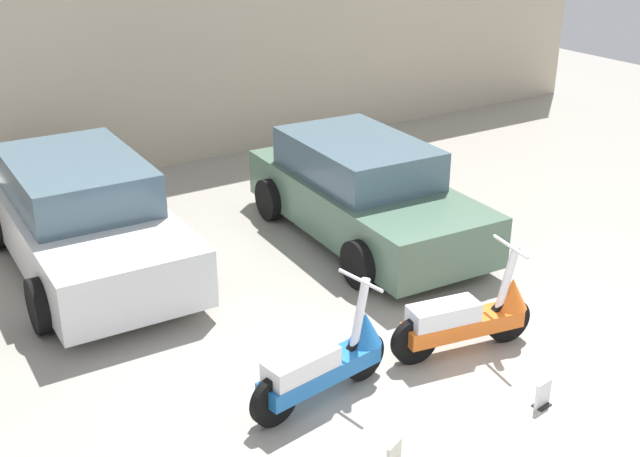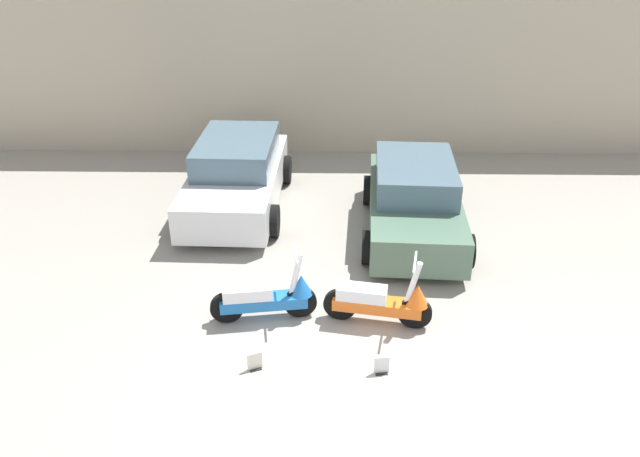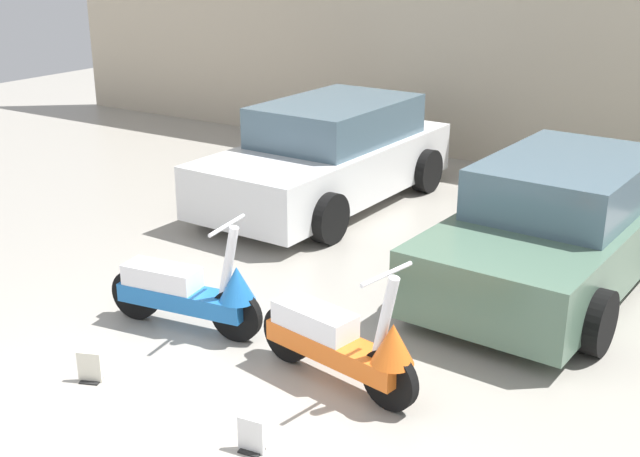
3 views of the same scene
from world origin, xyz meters
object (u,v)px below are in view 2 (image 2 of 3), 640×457
object	(u,v)px
car_rear_left	(237,175)
placard_near_left_scooter	(255,362)
scooter_front_right	(382,301)
placard_near_right_scooter	(382,366)
scooter_front_left	(268,296)
car_rear_center	(414,200)

from	to	relation	value
car_rear_left	placard_near_left_scooter	world-z (taller)	car_rear_left
scooter_front_right	car_rear_left	world-z (taller)	car_rear_left
placard_near_left_scooter	placard_near_right_scooter	size ratio (longest dim) A/B	1.00
scooter_front_left	scooter_front_right	distance (m)	1.67
scooter_front_right	placard_near_left_scooter	xyz separation A→B (m)	(-1.75, -1.05, -0.28)
car_rear_center	placard_near_right_scooter	world-z (taller)	car_rear_center
scooter_front_left	scooter_front_right	size ratio (longest dim) A/B	0.99
car_rear_center	placard_near_left_scooter	world-z (taller)	car_rear_center
placard_near_right_scooter	car_rear_center	bearing A→B (deg)	77.95
scooter_front_left	placard_near_left_scooter	size ratio (longest dim) A/B	6.03
scooter_front_left	placard_near_left_scooter	bearing A→B (deg)	-102.75
scooter_front_right	placard_near_right_scooter	bearing A→B (deg)	-83.65
scooter_front_right	scooter_front_left	bearing A→B (deg)	-172.88
car_rear_left	placard_near_right_scooter	bearing A→B (deg)	28.36
scooter_front_right	placard_near_left_scooter	world-z (taller)	scooter_front_right
scooter_front_right	placard_near_right_scooter	size ratio (longest dim) A/B	6.08
scooter_front_left	car_rear_center	xyz separation A→B (m)	(2.45, 2.86, 0.24)
car_rear_left	scooter_front_right	bearing A→B (deg)	35.05
car_rear_left	car_rear_center	world-z (taller)	car_rear_left
scooter_front_right	car_rear_center	xyz separation A→B (m)	(0.79, 2.95, 0.23)
scooter_front_right	car_rear_left	xyz separation A→B (m)	(-2.64, 4.02, 0.26)
car_rear_left	car_rear_center	size ratio (longest dim) A/B	1.03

